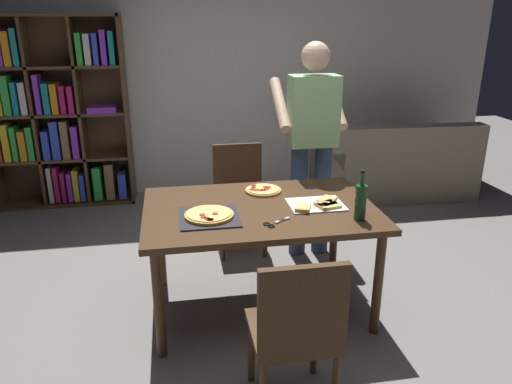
# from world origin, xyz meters

# --- Properties ---
(ground_plane) EXTENTS (12.00, 12.00, 0.00)m
(ground_plane) POSITION_xyz_m (0.00, 0.00, 0.00)
(ground_plane) COLOR gray
(back_wall) EXTENTS (6.40, 0.10, 2.80)m
(back_wall) POSITION_xyz_m (0.00, 2.60, 1.40)
(back_wall) COLOR silver
(back_wall) RESTS_ON ground_plane
(dining_table) EXTENTS (1.50, 1.01, 0.75)m
(dining_table) POSITION_xyz_m (0.00, 0.00, 0.68)
(dining_table) COLOR #4C331E
(dining_table) RESTS_ON ground_plane
(chair_near_camera) EXTENTS (0.42, 0.42, 0.90)m
(chair_near_camera) POSITION_xyz_m (-0.00, -0.99, 0.51)
(chair_near_camera) COLOR #472D19
(chair_near_camera) RESTS_ON ground_plane
(chair_far_side) EXTENTS (0.42, 0.42, 0.90)m
(chair_far_side) POSITION_xyz_m (0.00, 0.99, 0.51)
(chair_far_side) COLOR #472D19
(chair_far_side) RESTS_ON ground_plane
(couch) EXTENTS (1.73, 0.92, 0.85)m
(couch) POSITION_xyz_m (1.90, 1.99, 0.30)
(couch) COLOR gray
(couch) RESTS_ON ground_plane
(bookshelf) EXTENTS (1.40, 0.35, 1.95)m
(bookshelf) POSITION_xyz_m (-1.71, 2.37, 0.96)
(bookshelf) COLOR #513823
(bookshelf) RESTS_ON ground_plane
(person_serving_pizza) EXTENTS (0.55, 0.54, 1.75)m
(person_serving_pizza) POSITION_xyz_m (0.56, 0.77, 1.00)
(person_serving_pizza) COLOR #38476B
(person_serving_pizza) RESTS_ON ground_plane
(pepperoni_pizza_on_tray) EXTENTS (0.37, 0.37, 0.04)m
(pepperoni_pizza_on_tray) POSITION_xyz_m (-0.34, -0.13, 0.77)
(pepperoni_pizza_on_tray) COLOR #2D2D33
(pepperoni_pizza_on_tray) RESTS_ON dining_table
(pizza_slices_on_towel) EXTENTS (0.36, 0.29, 0.03)m
(pizza_slices_on_towel) POSITION_xyz_m (0.38, -0.06, 0.76)
(pizza_slices_on_towel) COLOR white
(pizza_slices_on_towel) RESTS_ON dining_table
(wine_bottle) EXTENTS (0.07, 0.07, 0.32)m
(wine_bottle) POSITION_xyz_m (0.56, -0.31, 0.87)
(wine_bottle) COLOR #194723
(wine_bottle) RESTS_ON dining_table
(kitchen_scissors) EXTENTS (0.19, 0.15, 0.01)m
(kitchen_scissors) POSITION_xyz_m (0.03, -0.29, 0.76)
(kitchen_scissors) COLOR silver
(kitchen_scissors) RESTS_ON dining_table
(second_pizza_plain) EXTENTS (0.26, 0.26, 0.03)m
(second_pizza_plain) POSITION_xyz_m (0.07, 0.28, 0.76)
(second_pizza_plain) COLOR tan
(second_pizza_plain) RESTS_ON dining_table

